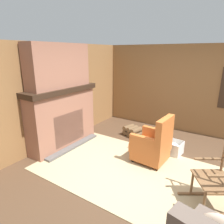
% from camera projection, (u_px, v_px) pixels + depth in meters
% --- Properties ---
extents(ground_plane, '(14.00, 14.00, 0.00)m').
position_uv_depth(ground_plane, '(152.00, 175.00, 3.64)').
color(ground_plane, '#4C3523').
extents(wood_panel_wall_left, '(0.06, 5.55, 2.35)m').
position_uv_depth(wood_panel_wall_left, '(53.00, 96.00, 4.61)').
color(wood_panel_wall_left, olive).
rests_on(wood_panel_wall_left, ground).
extents(wood_panel_wall_back, '(5.55, 0.09, 2.35)m').
position_uv_depth(wood_panel_wall_back, '(192.00, 90.00, 5.28)').
color(wood_panel_wall_back, olive).
rests_on(wood_panel_wall_back, ground).
extents(fireplace_hearth, '(0.65, 1.82, 1.39)m').
position_uv_depth(fireplace_hearth, '(63.00, 117.00, 4.61)').
color(fireplace_hearth, '#93604C').
rests_on(fireplace_hearth, ground).
extents(chimney_breast, '(0.39, 1.52, 0.94)m').
position_uv_depth(chimney_breast, '(59.00, 66.00, 4.28)').
color(chimney_breast, '#93604C').
rests_on(chimney_breast, fireplace_hearth).
extents(area_rug, '(3.37, 2.12, 0.01)m').
position_uv_depth(area_rug, '(128.00, 170.00, 3.78)').
color(area_rug, tan).
rests_on(area_rug, ground).
extents(armchair, '(0.69, 0.66, 0.98)m').
position_uv_depth(armchair, '(153.00, 146.00, 3.98)').
color(armchair, '#C6662D').
rests_on(armchair, ground).
extents(rocking_chair, '(0.92, 0.82, 1.34)m').
position_uv_depth(rocking_chair, '(217.00, 179.00, 2.79)').
color(rocking_chair, brown).
rests_on(rocking_chair, ground).
extents(firewood_stack, '(0.50, 0.44, 0.26)m').
position_uv_depth(firewood_stack, '(132.00, 131.00, 5.30)').
color(firewood_stack, brown).
rests_on(firewood_stack, ground).
extents(laundry_basket, '(0.46, 0.39, 0.28)m').
position_uv_depth(laundry_basket, '(172.00, 147.00, 4.38)').
color(laundry_basket, white).
rests_on(laundry_basket, ground).
extents(oil_lamp_vase, '(0.12, 0.12, 0.23)m').
position_uv_depth(oil_lamp_vase, '(34.00, 88.00, 3.91)').
color(oil_lamp_vase, '#99B29E').
rests_on(oil_lamp_vase, fireplace_hearth).
extents(storage_case, '(0.16, 0.28, 0.15)m').
position_uv_depth(storage_case, '(78.00, 81.00, 4.92)').
color(storage_case, gray).
rests_on(storage_case, fireplace_hearth).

